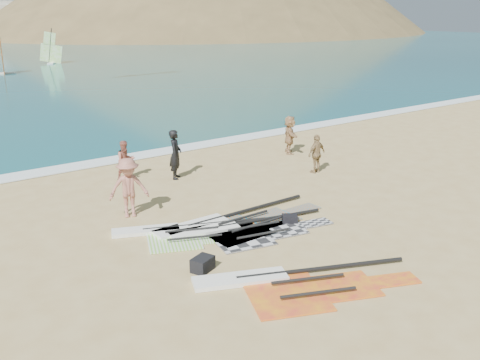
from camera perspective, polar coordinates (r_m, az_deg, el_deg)
ground at (r=16.04m, az=9.49°, el=-6.70°), size 300.00×300.00×0.00m
surf_line at (r=25.57m, az=-10.69°, el=2.50°), size 300.00×1.20×0.04m
headland_main at (r=169.70m, az=-2.50°, el=15.42°), size 143.00×143.00×45.00m
headland_minor at (r=199.05m, az=4.46°, el=15.71°), size 70.00×70.00×28.00m
rig_grey at (r=16.56m, az=0.04°, el=-5.45°), size 5.18×2.57×0.20m
rig_green at (r=16.49m, az=-6.62°, el=-5.68°), size 4.61×3.07×0.19m
rig_orange at (r=17.14m, az=-1.05°, el=-4.63°), size 5.87×2.30×0.20m
rig_red at (r=13.62m, az=5.26°, el=-10.93°), size 5.41×3.59×0.20m
gear_bag_near at (r=14.23m, az=-4.01°, el=-8.94°), size 0.71×0.62×0.37m
gear_bag_far at (r=17.28m, az=5.33°, el=-4.18°), size 0.59×0.55×0.29m
person_wetsuit at (r=21.71m, az=-6.90°, el=2.73°), size 0.83×0.87×2.01m
beachgoer_left at (r=21.89m, az=-12.11°, el=2.05°), size 0.79×0.62×1.62m
beachgoer_mid at (r=17.88m, az=-11.79°, el=-0.81°), size 1.47×1.13×2.00m
beachgoer_back at (r=22.61m, az=8.17°, el=2.80°), size 0.99×0.48×1.64m
beachgoer_right at (r=25.59m, az=5.31°, el=4.84°), size 1.39×1.69×1.81m
windsurfer_centre at (r=63.65m, az=-23.97°, el=11.39°), size 2.38×2.74×4.18m
windsurfer_right at (r=74.12m, az=-19.51°, el=12.61°), size 2.59×2.45×4.44m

